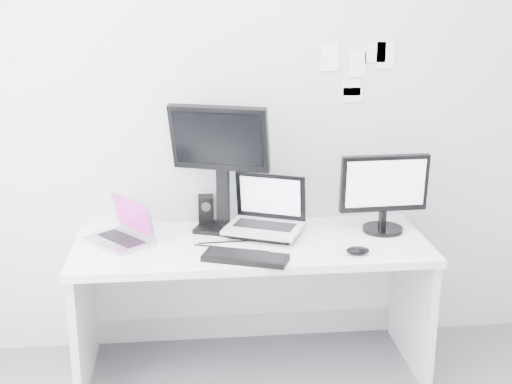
{
  "coord_description": "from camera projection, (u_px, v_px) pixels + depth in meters",
  "views": [
    {
      "loc": [
        -0.31,
        -2.01,
        1.97
      ],
      "look_at": [
        0.02,
        1.23,
        1.0
      ],
      "focal_mm": 48.06,
      "sensor_mm": 36.0,
      "label": 1
    }
  ],
  "objects": [
    {
      "name": "back_wall",
      "position": [
        245.0,
        110.0,
        3.65
      ],
      "size": [
        3.6,
        0.0,
        3.6
      ],
      "primitive_type": "plane",
      "rotation": [
        1.57,
        0.0,
        0.0
      ],
      "color": "silver",
      "rests_on": "ground"
    },
    {
      "name": "macbook",
      "position": [
        118.0,
        220.0,
        3.44
      ],
      "size": [
        0.4,
        0.41,
        0.25
      ],
      "primitive_type": "cube",
      "rotation": [
        0.0,
        0.0,
        -0.88
      ],
      "color": "#ADAEB2",
      "rests_on": "desk"
    },
    {
      "name": "samsung_monitor",
      "position": [
        385.0,
        192.0,
        3.58
      ],
      "size": [
        0.48,
        0.24,
        0.43
      ],
      "primitive_type": "cube",
      "rotation": [
        0.0,
        0.0,
        0.05
      ],
      "color": "black",
      "rests_on": "desk"
    },
    {
      "name": "wall_note_1",
      "position": [
        358.0,
        65.0,
        3.63
      ],
      "size": [
        0.09,
        0.0,
        0.13
      ],
      "primitive_type": "cube",
      "color": "white",
      "rests_on": "back_wall"
    },
    {
      "name": "wall_note_4",
      "position": [
        351.0,
        87.0,
        3.67
      ],
      "size": [
        0.1,
        0.0,
        0.09
      ],
      "primitive_type": "cube",
      "color": "white",
      "rests_on": "back_wall"
    },
    {
      "name": "keyboard",
      "position": [
        245.0,
        258.0,
        3.25
      ],
      "size": [
        0.43,
        0.27,
        0.03
      ],
      "primitive_type": "cube",
      "rotation": [
        0.0,
        0.0,
        -0.35
      ],
      "color": "black",
      "rests_on": "desk"
    },
    {
      "name": "wall_note_5",
      "position": [
        375.0,
        52.0,
        3.62
      ],
      "size": [
        0.11,
        0.0,
        0.11
      ],
      "primitive_type": "cube",
      "color": "white",
      "rests_on": "back_wall"
    },
    {
      "name": "desk",
      "position": [
        252.0,
        307.0,
        3.6
      ],
      "size": [
        1.8,
        0.7,
        0.73
      ],
      "primitive_type": "cube",
      "color": "white",
      "rests_on": "ground"
    },
    {
      "name": "wall_note_2",
      "position": [
        386.0,
        55.0,
        3.63
      ],
      "size": [
        0.1,
        0.0,
        0.14
      ],
      "primitive_type": "cube",
      "color": "white",
      "rests_on": "back_wall"
    },
    {
      "name": "speaker",
      "position": [
        206.0,
        210.0,
        3.72
      ],
      "size": [
        0.1,
        0.1,
        0.16
      ],
      "primitive_type": "cube",
      "rotation": [
        0.0,
        0.0,
        0.33
      ],
      "color": "black",
      "rests_on": "desk"
    },
    {
      "name": "dell_laptop",
      "position": [
        264.0,
        207.0,
        3.53
      ],
      "size": [
        0.47,
        0.42,
        0.32
      ],
      "primitive_type": "cube",
      "rotation": [
        0.0,
        0.0,
        -0.41
      ],
      "color": "silver",
      "rests_on": "desk"
    },
    {
      "name": "rear_monitor",
      "position": [
        221.0,
        167.0,
        3.55
      ],
      "size": [
        0.55,
        0.35,
        0.7
      ],
      "primitive_type": "cube",
      "rotation": [
        0.0,
        0.0,
        -0.35
      ],
      "color": "black",
      "rests_on": "desk"
    },
    {
      "name": "wall_note_0",
      "position": [
        330.0,
        57.0,
        3.61
      ],
      "size": [
        0.1,
        0.0,
        0.14
      ],
      "primitive_type": "cube",
      "color": "white",
      "rests_on": "back_wall"
    },
    {
      "name": "wall_note_3",
      "position": [
        353.0,
        95.0,
        3.68
      ],
      "size": [
        0.11,
        0.0,
        0.08
      ],
      "primitive_type": "cube",
      "color": "white",
      "rests_on": "back_wall"
    },
    {
      "name": "mouse",
      "position": [
        358.0,
        251.0,
        3.32
      ],
      "size": [
        0.12,
        0.08,
        0.04
      ],
      "primitive_type": "ellipsoid",
      "rotation": [
        0.0,
        0.0,
        -0.08
      ],
      "color": "black",
      "rests_on": "desk"
    }
  ]
}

